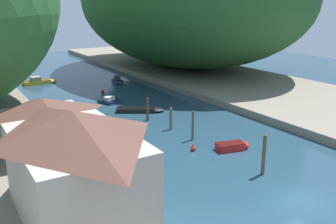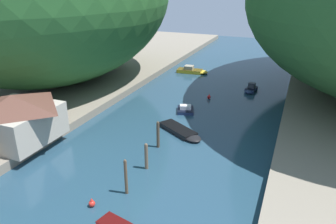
{
  "view_description": "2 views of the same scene",
  "coord_description": "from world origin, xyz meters",
  "px_view_note": "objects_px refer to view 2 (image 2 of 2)",
  "views": [
    {
      "loc": [
        -20.72,
        -15.22,
        13.68
      ],
      "look_at": [
        1.62,
        21.01,
        1.2
      ],
      "focal_mm": 40.0,
      "sensor_mm": 36.0,
      "label": 1
    },
    {
      "loc": [
        12.05,
        -4.79,
        16.19
      ],
      "look_at": [
        -0.37,
        25.47,
        2.83
      ],
      "focal_mm": 35.0,
      "sensor_mm": 36.0,
      "label": 2
    }
  ],
  "objects_px": {
    "channel_buoy_near": "(92,203)",
    "boathouse_shed": "(15,117)",
    "boat_far_right_bank": "(251,89)",
    "person_on_quay": "(31,130)",
    "boat_far_upstream": "(182,132)",
    "boat_navy_launch": "(193,71)",
    "channel_buoy_far": "(209,97)",
    "boat_yellow_tender": "(185,109)"
  },
  "relations": [
    {
      "from": "boat_far_right_bank",
      "to": "person_on_quay",
      "type": "xyz_separation_m",
      "value": [
        -17.82,
        -26.66,
        1.54
      ]
    },
    {
      "from": "boathouse_shed",
      "to": "boat_far_upstream",
      "type": "distance_m",
      "value": 17.43
    },
    {
      "from": "boat_far_right_bank",
      "to": "boat_navy_launch",
      "type": "height_order",
      "value": "boat_far_right_bank"
    },
    {
      "from": "boat_navy_launch",
      "to": "person_on_quay",
      "type": "distance_m",
      "value": 34.32
    },
    {
      "from": "boat_far_right_bank",
      "to": "boat_far_upstream",
      "type": "xyz_separation_m",
      "value": [
        -4.72,
        -17.92,
        -0.15
      ]
    },
    {
      "from": "boat_navy_launch",
      "to": "boathouse_shed",
      "type": "bearing_deg",
      "value": -17.14
    },
    {
      "from": "boat_far_upstream",
      "to": "channel_buoy_near",
      "type": "relative_size",
      "value": 8.07
    },
    {
      "from": "boathouse_shed",
      "to": "boat_navy_launch",
      "type": "relative_size",
      "value": 1.34
    },
    {
      "from": "boat_far_upstream",
      "to": "person_on_quay",
      "type": "bearing_deg",
      "value": -24.54
    },
    {
      "from": "boathouse_shed",
      "to": "boat_far_upstream",
      "type": "bearing_deg",
      "value": 32.43
    },
    {
      "from": "boat_far_right_bank",
      "to": "channel_buoy_near",
      "type": "xyz_separation_m",
      "value": [
        -6.77,
        -32.39,
        -0.11
      ]
    },
    {
      "from": "person_on_quay",
      "to": "boat_far_upstream",
      "type": "bearing_deg",
      "value": -55.07
    },
    {
      "from": "boat_yellow_tender",
      "to": "channel_buoy_near",
      "type": "distance_m",
      "value": 21.19
    },
    {
      "from": "boat_far_upstream",
      "to": "boat_yellow_tender",
      "type": "bearing_deg",
      "value": -131.94
    },
    {
      "from": "channel_buoy_near",
      "to": "channel_buoy_far",
      "type": "xyz_separation_m",
      "value": [
        1.69,
        26.89,
        0.0
      ]
    },
    {
      "from": "boat_far_right_bank",
      "to": "channel_buoy_far",
      "type": "height_order",
      "value": "boat_far_right_bank"
    },
    {
      "from": "channel_buoy_near",
      "to": "channel_buoy_far",
      "type": "bearing_deg",
      "value": 86.41
    },
    {
      "from": "boathouse_shed",
      "to": "channel_buoy_near",
      "type": "distance_m",
      "value": 13.85
    },
    {
      "from": "boat_far_upstream",
      "to": "boat_navy_launch",
      "type": "height_order",
      "value": "boat_navy_launch"
    },
    {
      "from": "boat_navy_launch",
      "to": "boat_far_right_bank",
      "type": "bearing_deg",
      "value": 54.08
    },
    {
      "from": "channel_buoy_far",
      "to": "person_on_quay",
      "type": "relative_size",
      "value": 0.46
    },
    {
      "from": "channel_buoy_near",
      "to": "boat_far_right_bank",
      "type": "bearing_deg",
      "value": 78.19
    },
    {
      "from": "boathouse_shed",
      "to": "channel_buoy_near",
      "type": "bearing_deg",
      "value": -23.01
    },
    {
      "from": "boat_far_upstream",
      "to": "boat_navy_launch",
      "type": "distance_m",
      "value": 25.96
    },
    {
      "from": "boat_navy_launch",
      "to": "channel_buoy_far",
      "type": "height_order",
      "value": "boat_navy_launch"
    },
    {
      "from": "boat_far_upstream",
      "to": "boat_navy_launch",
      "type": "relative_size",
      "value": 1.06
    },
    {
      "from": "channel_buoy_near",
      "to": "channel_buoy_far",
      "type": "relative_size",
      "value": 0.99
    },
    {
      "from": "boathouse_shed",
      "to": "boat_yellow_tender",
      "type": "xyz_separation_m",
      "value": [
        12.5,
        15.92,
        -3.12
      ]
    },
    {
      "from": "boat_yellow_tender",
      "to": "person_on_quay",
      "type": "bearing_deg",
      "value": -145.29
    },
    {
      "from": "channel_buoy_near",
      "to": "boat_yellow_tender",
      "type": "bearing_deg",
      "value": 89.78
    },
    {
      "from": "boat_far_right_bank",
      "to": "person_on_quay",
      "type": "distance_m",
      "value": 32.11
    },
    {
      "from": "boathouse_shed",
      "to": "channel_buoy_far",
      "type": "bearing_deg",
      "value": 56.87
    },
    {
      "from": "boat_navy_launch",
      "to": "channel_buoy_near",
      "type": "xyz_separation_m",
      "value": [
        4.97,
        -39.47,
        -0.11
      ]
    },
    {
      "from": "boat_far_right_bank",
      "to": "person_on_quay",
      "type": "height_order",
      "value": "person_on_quay"
    },
    {
      "from": "boat_far_right_bank",
      "to": "channel_buoy_far",
      "type": "distance_m",
      "value": 7.49
    },
    {
      "from": "channel_buoy_near",
      "to": "boathouse_shed",
      "type": "bearing_deg",
      "value": 156.99
    },
    {
      "from": "boat_yellow_tender",
      "to": "channel_buoy_far",
      "type": "height_order",
      "value": "boat_yellow_tender"
    },
    {
      "from": "boat_yellow_tender",
      "to": "person_on_quay",
      "type": "relative_size",
      "value": 2.2
    },
    {
      "from": "channel_buoy_far",
      "to": "boat_navy_launch",
      "type": "bearing_deg",
      "value": 117.89
    },
    {
      "from": "channel_buoy_near",
      "to": "channel_buoy_far",
      "type": "height_order",
      "value": "channel_buoy_far"
    },
    {
      "from": "boat_far_right_bank",
      "to": "person_on_quay",
      "type": "relative_size",
      "value": 1.97
    },
    {
      "from": "boathouse_shed",
      "to": "boat_yellow_tender",
      "type": "relative_size",
      "value": 2.11
    }
  ]
}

